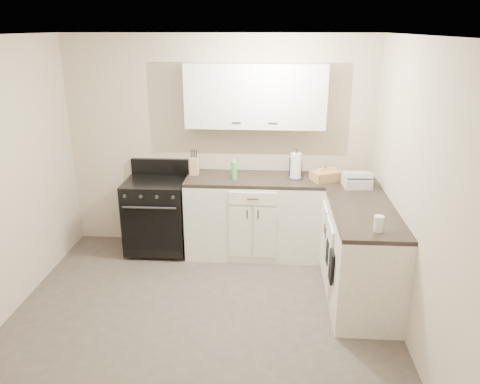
# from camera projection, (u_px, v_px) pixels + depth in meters

# --- Properties ---
(floor) EXTENTS (3.60, 3.60, 0.00)m
(floor) POSITION_uv_depth(u_px,v_px,m) (200.00, 325.00, 4.25)
(floor) COLOR #473F38
(floor) RESTS_ON ground
(ceiling) EXTENTS (3.60, 3.60, 0.00)m
(ceiling) POSITION_uv_depth(u_px,v_px,m) (190.00, 36.00, 3.41)
(ceiling) COLOR white
(ceiling) RESTS_ON wall_back
(wall_back) EXTENTS (3.60, 0.00, 3.60)m
(wall_back) POSITION_uv_depth(u_px,v_px,m) (219.00, 144.00, 5.52)
(wall_back) COLOR beige
(wall_back) RESTS_ON ground
(wall_right) EXTENTS (0.00, 3.60, 3.60)m
(wall_right) POSITION_uv_depth(u_px,v_px,m) (420.00, 202.00, 3.72)
(wall_right) COLOR beige
(wall_right) RESTS_ON ground
(wall_front) EXTENTS (3.60, 0.00, 3.60)m
(wall_front) POSITION_uv_depth(u_px,v_px,m) (134.00, 331.00, 2.14)
(wall_front) COLOR beige
(wall_front) RESTS_ON ground
(base_cabinets_back) EXTENTS (1.55, 0.60, 0.90)m
(base_cabinets_back) POSITION_uv_depth(u_px,v_px,m) (254.00, 217.00, 5.48)
(base_cabinets_back) COLOR white
(base_cabinets_back) RESTS_ON floor
(base_cabinets_right) EXTENTS (0.60, 1.90, 0.90)m
(base_cabinets_right) POSITION_uv_depth(u_px,v_px,m) (356.00, 244.00, 4.80)
(base_cabinets_right) COLOR white
(base_cabinets_right) RESTS_ON floor
(countertop_back) EXTENTS (1.55, 0.60, 0.04)m
(countertop_back) POSITION_uv_depth(u_px,v_px,m) (254.00, 179.00, 5.32)
(countertop_back) COLOR black
(countertop_back) RESTS_ON base_cabinets_back
(countertop_right) EXTENTS (0.60, 1.90, 0.04)m
(countertop_right) POSITION_uv_depth(u_px,v_px,m) (359.00, 202.00, 4.65)
(countertop_right) COLOR black
(countertop_right) RESTS_ON base_cabinets_right
(upper_cabinets) EXTENTS (1.55, 0.30, 0.70)m
(upper_cabinets) POSITION_uv_depth(u_px,v_px,m) (255.00, 96.00, 5.16)
(upper_cabinets) COLOR white
(upper_cabinets) RESTS_ON wall_back
(stove) EXTENTS (0.70, 0.60, 0.84)m
(stove) POSITION_uv_depth(u_px,v_px,m) (157.00, 215.00, 5.53)
(stove) COLOR black
(stove) RESTS_ON floor
(knife_block) EXTENTS (0.10, 0.09, 0.21)m
(knife_block) POSITION_uv_depth(u_px,v_px,m) (194.00, 166.00, 5.39)
(knife_block) COLOR #D9BC85
(knife_block) RESTS_ON countertop_back
(paper_towel) EXTENTS (0.13, 0.13, 0.29)m
(paper_towel) POSITION_uv_depth(u_px,v_px,m) (296.00, 166.00, 5.25)
(paper_towel) COLOR white
(paper_towel) RESTS_ON countertop_back
(soap_bottle) EXTENTS (0.08, 0.08, 0.20)m
(soap_bottle) POSITION_uv_depth(u_px,v_px,m) (234.00, 170.00, 5.24)
(soap_bottle) COLOR green
(soap_bottle) RESTS_ON countertop_back
(picture_frame) EXTENTS (0.14, 0.05, 0.17)m
(picture_frame) POSITION_uv_depth(u_px,v_px,m) (295.00, 165.00, 5.50)
(picture_frame) COLOR black
(picture_frame) RESTS_ON countertop_back
(wicker_basket) EXTENTS (0.38, 0.33, 0.11)m
(wicker_basket) POSITION_uv_depth(u_px,v_px,m) (326.00, 176.00, 5.21)
(wicker_basket) COLOR tan
(wicker_basket) RESTS_ON countertop_right
(countertop_grill) EXTENTS (0.30, 0.28, 0.10)m
(countertop_grill) POSITION_uv_depth(u_px,v_px,m) (357.00, 182.00, 5.01)
(countertop_grill) COLOR silver
(countertop_grill) RESTS_ON countertop_right
(glass_jar) EXTENTS (0.08, 0.08, 0.14)m
(glass_jar) POSITION_uv_depth(u_px,v_px,m) (379.00, 224.00, 3.91)
(glass_jar) COLOR silver
(glass_jar) RESTS_ON countertop_right
(oven_mitt_near) EXTENTS (0.02, 0.17, 0.30)m
(oven_mitt_near) POSITION_uv_depth(u_px,v_px,m) (331.00, 267.00, 4.24)
(oven_mitt_near) COLOR black
(oven_mitt_near) RESTS_ON base_cabinets_right
(oven_mitt_far) EXTENTS (0.02, 0.14, 0.24)m
(oven_mitt_far) POSITION_uv_depth(u_px,v_px,m) (328.00, 252.00, 4.51)
(oven_mitt_far) COLOR black
(oven_mitt_far) RESTS_ON base_cabinets_right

